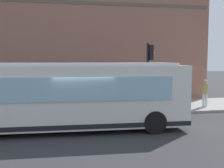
# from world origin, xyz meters

# --- Properties ---
(ground) EXTENTS (120.00, 120.00, 0.00)m
(ground) POSITION_xyz_m (0.00, 0.00, 0.00)
(ground) COLOR #2D2D30
(sidewalk_curb) EXTENTS (4.74, 40.00, 0.15)m
(sidewalk_curb) POSITION_xyz_m (4.97, 0.00, 0.07)
(sidewalk_curb) COLOR gray
(sidewalk_curb) RESTS_ON ground
(building_corner) EXTENTS (7.33, 20.90, 13.24)m
(building_corner) POSITION_xyz_m (10.98, 0.00, 6.61)
(building_corner) COLOR #8C5B4C
(building_corner) RESTS_ON ground
(city_bus_nearside) EXTENTS (2.93, 10.13, 3.07)m
(city_bus_nearside) POSITION_xyz_m (0.24, 0.29, 1.55)
(city_bus_nearside) COLOR silver
(city_bus_nearside) RESTS_ON ground
(traffic_light_near_corner) EXTENTS (0.32, 0.49, 4.04)m
(traffic_light_near_corner) POSITION_xyz_m (3.19, -4.24, 2.97)
(traffic_light_near_corner) COLOR black
(traffic_light_near_corner) RESTS_ON sidewalk_curb
(fire_hydrant) EXTENTS (0.35, 0.35, 0.74)m
(fire_hydrant) POSITION_xyz_m (5.87, 0.36, 0.51)
(fire_hydrant) COLOR gold
(fire_hydrant) RESTS_ON sidewalk_curb
(pedestrian_walking_along_curb) EXTENTS (0.32, 0.32, 1.74)m
(pedestrian_walking_along_curb) POSITION_xyz_m (6.75, 0.30, 1.15)
(pedestrian_walking_along_curb) COLOR black
(pedestrian_walking_along_curb) RESTS_ON sidewalk_curb
(pedestrian_near_hydrant) EXTENTS (0.32, 0.32, 1.77)m
(pedestrian_near_hydrant) POSITION_xyz_m (3.90, -8.32, 1.18)
(pedestrian_near_hydrant) COLOR silver
(pedestrian_near_hydrant) RESTS_ON sidewalk_curb
(newspaper_vending_box) EXTENTS (0.44, 0.43, 0.90)m
(newspaper_vending_box) POSITION_xyz_m (4.01, 3.12, 0.60)
(newspaper_vending_box) COLOR #BF3F19
(newspaper_vending_box) RESTS_ON sidewalk_curb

